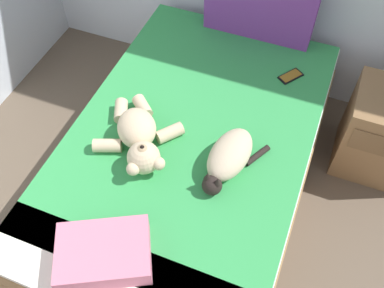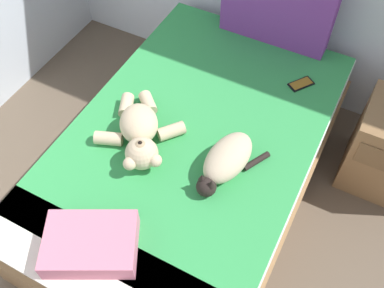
% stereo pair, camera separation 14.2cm
% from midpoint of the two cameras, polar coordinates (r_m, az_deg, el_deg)
% --- Properties ---
extents(bed, '(1.31, 2.06, 0.54)m').
position_cam_midpoint_polar(bed, '(2.55, 1.75, -2.42)').
color(bed, olive).
rests_on(bed, ground_plane).
extents(patterned_cushion, '(0.69, 0.14, 0.53)m').
position_cam_midpoint_polar(patterned_cushion, '(2.79, 12.87, 17.73)').
color(patterned_cushion, '#72338C').
rests_on(patterned_cushion, bed).
extents(cat, '(0.29, 0.42, 0.15)m').
position_cam_midpoint_polar(cat, '(2.14, 6.41, -2.27)').
color(cat, '#C6B293').
rests_on(cat, bed).
extents(teddy_bear, '(0.45, 0.53, 0.18)m').
position_cam_midpoint_polar(teddy_bear, '(2.24, -5.14, 1.43)').
color(teddy_bear, beige).
rests_on(teddy_bear, bed).
extents(cell_phone, '(0.14, 0.16, 0.01)m').
position_cam_midpoint_polar(cell_phone, '(2.66, 15.73, 7.61)').
color(cell_phone, black).
rests_on(cell_phone, bed).
extents(throw_pillow, '(0.48, 0.43, 0.11)m').
position_cam_midpoint_polar(throw_pillow, '(1.97, -11.18, -12.94)').
color(throw_pillow, '#D1728C').
rests_on(throw_pillow, bed).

